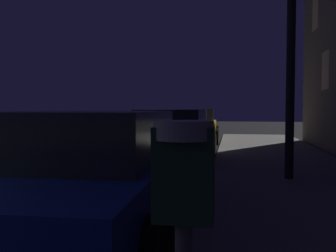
% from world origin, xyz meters
% --- Properties ---
extents(parking_meter, '(0.19, 0.19, 1.28)m').
position_xyz_m(parking_meter, '(4.28, 0.34, 1.12)').
color(parking_meter, '#59595B').
rests_on(parking_meter, sidewalk).
extents(car_blue, '(2.15, 4.59, 1.43)m').
position_xyz_m(car_blue, '(2.85, 3.17, 0.70)').
color(car_blue, navy).
rests_on(car_blue, ground).
extents(car_white, '(2.19, 4.50, 1.43)m').
position_xyz_m(car_white, '(2.85, 9.17, 0.71)').
color(car_white, silver).
rests_on(car_white, ground).
extents(car_yellow_cab, '(2.11, 4.51, 1.43)m').
position_xyz_m(car_yellow_cab, '(2.85, 15.18, 0.70)').
color(car_yellow_cab, gold).
rests_on(car_yellow_cab, ground).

